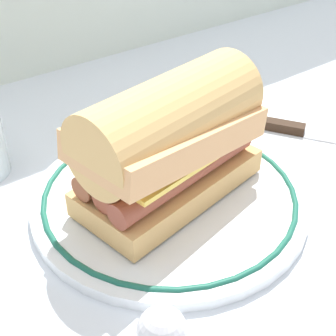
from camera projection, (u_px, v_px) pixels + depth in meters
ground_plane at (191, 220)px, 0.49m from camera, size 1.50×1.50×0.00m
plate at (168, 197)px, 0.51m from camera, size 0.28×0.28×0.01m
sausage_sandwich at (168, 140)px, 0.47m from camera, size 0.20×0.13×0.13m
butter_knife at (309, 132)px, 0.62m from camera, size 0.09×0.13×0.01m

